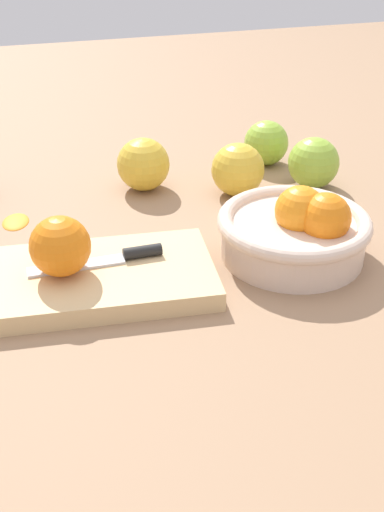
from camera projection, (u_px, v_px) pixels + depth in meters
ground_plane at (170, 242)px, 0.82m from camera, size 2.40×2.40×0.00m
bowl at (296, 230)px, 0.77m from camera, size 0.19×0.19×0.09m
cutting_board at (103, 278)px, 0.73m from camera, size 0.27×0.18×0.02m
orange_on_board at (60, 246)px, 0.70m from camera, size 0.07×0.07×0.07m
knife at (115, 257)px, 0.74m from camera, size 0.16×0.02×0.01m
apple_front_center at (143, 164)px, 0.94m from camera, size 0.08×0.08×0.08m
apple_front_left at (238, 170)px, 0.93m from camera, size 0.08×0.08×0.08m
apple_front_left_2 at (266, 143)px, 1.03m from camera, size 0.07×0.07×0.07m
apple_front_left_3 at (314, 163)px, 0.95m from camera, size 0.08×0.08×0.08m
citrus_peel at (15, 220)px, 0.87m from camera, size 0.04×0.06×0.01m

